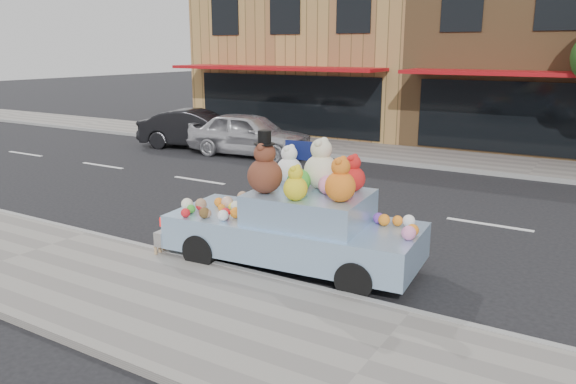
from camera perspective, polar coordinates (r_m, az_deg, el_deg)
The scene contains 10 objects.
ground at distance 12.77m, azimuth 19.76°, elevation -3.15°, with size 120.00×120.00×0.00m, color black.
near_sidewalk at distance 6.97m, azimuth 8.18°, elevation -16.95°, with size 60.00×3.00×0.12m, color gray.
far_sidewalk at distance 19.01m, azimuth 23.82°, elevation 2.24°, with size 60.00×3.00×0.12m, color gray.
near_kerb at distance 8.21m, azimuth 12.41°, elevation -12.00°, with size 60.00×0.12×0.13m, color gray.
far_kerb at distance 17.55m, azimuth 23.15°, elevation 1.40°, with size 60.00×0.12×0.13m, color gray.
storefront_left at distance 26.94m, azimuth 4.27°, elevation 14.34°, with size 10.00×9.80×7.30m.
storefront_mid at distance 24.10m, azimuth 26.55°, elevation 12.90°, with size 10.00×9.80×7.30m.
car_silver at distance 19.68m, azimuth -3.96°, elevation 5.89°, with size 1.79×4.45×1.51m, color silver.
car_dark at distance 21.49m, azimuth -9.19°, elevation 6.34°, with size 1.51×4.33×1.43m, color black.
art_car at distance 9.54m, azimuth 0.74°, elevation -2.99°, with size 4.61×2.11×2.39m.
Camera 1 is at (2.23, -12.03, 3.67)m, focal length 35.00 mm.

